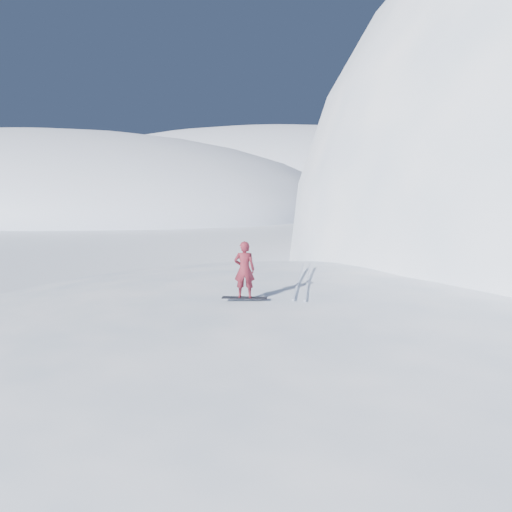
# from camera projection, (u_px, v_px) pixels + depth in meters

# --- Properties ---
(ground) EXTENTS (400.00, 400.00, 0.00)m
(ground) POSITION_uv_depth(u_px,v_px,m) (348.00, 409.00, 12.88)
(ground) COLOR white
(ground) RESTS_ON ground
(near_ridge) EXTENTS (36.00, 28.00, 4.80)m
(near_ridge) POSITION_uv_depth(u_px,v_px,m) (397.00, 371.00, 15.33)
(near_ridge) COLOR white
(near_ridge) RESTS_ON ground
(far_ridge_a) EXTENTS (120.00, 70.00, 28.00)m
(far_ridge_a) POSITION_uv_depth(u_px,v_px,m) (22.00, 208.00, 91.93)
(far_ridge_a) COLOR white
(far_ridge_a) RESTS_ON ground
(far_ridge_c) EXTENTS (140.00, 90.00, 36.00)m
(far_ridge_c) POSITION_uv_depth(u_px,v_px,m) (263.00, 198.00, 128.40)
(far_ridge_c) COLOR white
(far_ridge_c) RESTS_ON ground
(wind_bumps) EXTENTS (16.00, 14.40, 1.00)m
(wind_bumps) POSITION_uv_depth(u_px,v_px,m) (341.00, 375.00, 15.03)
(wind_bumps) COLOR white
(wind_bumps) RESTS_ON ground
(snowboard) EXTENTS (1.35, 0.60, 0.02)m
(snowboard) POSITION_uv_depth(u_px,v_px,m) (245.00, 298.00, 14.64)
(snowboard) COLOR black
(snowboard) RESTS_ON near_ridge
(snowboarder) EXTENTS (0.69, 0.55, 1.66)m
(snowboarder) POSITION_uv_depth(u_px,v_px,m) (244.00, 270.00, 14.51)
(snowboarder) COLOR maroon
(snowboarder) RESTS_ON snowboard
(vapor_plume) EXTENTS (10.04, 8.03, 7.03)m
(vapor_plume) POSITION_uv_depth(u_px,v_px,m) (32.00, 216.00, 72.60)
(vapor_plume) COLOR white
(vapor_plume) RESTS_ON ground
(board_tracks) EXTENTS (1.62, 5.89, 0.04)m
(board_tracks) POSITION_uv_depth(u_px,v_px,m) (303.00, 279.00, 17.29)
(board_tracks) COLOR silver
(board_tracks) RESTS_ON ground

